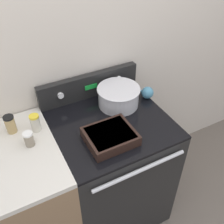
{
  "coord_description": "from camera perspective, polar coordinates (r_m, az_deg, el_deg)",
  "views": [
    {
      "loc": [
        -0.57,
        -0.76,
        2.05
      ],
      "look_at": [
        0.02,
        0.36,
        1.01
      ],
      "focal_mm": 42.0,
      "sensor_mm": 36.0,
      "label": 1
    }
  ],
  "objects": [
    {
      "name": "casserole_dish",
      "position": [
        1.52,
        -0.4,
        -5.21
      ],
      "size": [
        0.28,
        0.24,
        0.06
      ],
      "color": "black",
      "rests_on": "stove_range"
    },
    {
      "name": "kitchen_wall",
      "position": [
        1.78,
        -6.16,
        12.45
      ],
      "size": [
        8.0,
        0.05,
        2.5
      ],
      "color": "beige",
      "rests_on": "ground_plane"
    },
    {
      "name": "control_panel",
      "position": [
        1.84,
        -4.97,
        5.76
      ],
      "size": [
        0.73,
        0.07,
        0.17
      ],
      "color": "black",
      "rests_on": "stove_range"
    },
    {
      "name": "side_counter",
      "position": [
        1.92,
        -18.16,
        -18.51
      ],
      "size": [
        0.53,
        0.69,
        0.96
      ],
      "color": "#896B4C",
      "rests_on": "ground_plane"
    },
    {
      "name": "stove_range",
      "position": [
        2.01,
        -0.28,
        -12.31
      ],
      "size": [
        0.73,
        0.72,
        0.95
      ],
      "color": "black",
      "rests_on": "ground_plane"
    },
    {
      "name": "spice_jar_black_cap",
      "position": [
        1.65,
        -21.27,
        -2.48
      ],
      "size": [
        0.06,
        0.06,
        0.12
      ],
      "color": "tan",
      "rests_on": "side_counter"
    },
    {
      "name": "spice_jar_yellow_cap",
      "position": [
        1.62,
        -16.35,
        -2.27
      ],
      "size": [
        0.06,
        0.06,
        0.11
      ],
      "color": "beige",
      "rests_on": "side_counter"
    },
    {
      "name": "spice_jar_white_cap",
      "position": [
        1.54,
        -17.64,
        -5.6
      ],
      "size": [
        0.06,
        0.06,
        0.09
      ],
      "color": "gray",
      "rests_on": "side_counter"
    },
    {
      "name": "ladle",
      "position": [
        1.87,
        7.56,
        4.29
      ],
      "size": [
        0.09,
        0.3,
        0.09
      ],
      "color": "teal",
      "rests_on": "stove_range"
    },
    {
      "name": "mixing_bowl",
      "position": [
        1.76,
        1.44,
        3.64
      ],
      "size": [
        0.29,
        0.29,
        0.13
      ],
      "color": "silver",
      "rests_on": "stove_range"
    }
  ]
}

